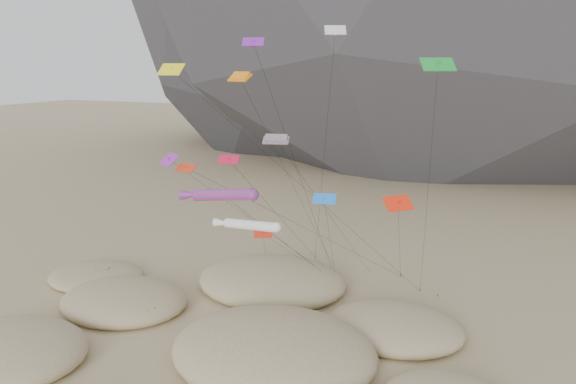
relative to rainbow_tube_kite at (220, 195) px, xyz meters
name	(u,v)px	position (x,y,z in m)	size (l,w,h in m)	color
ground	(206,374)	(1.92, -6.46, -12.81)	(500.00, 500.00, 0.00)	#CCB789
dunes	(227,337)	(1.23, -1.79, -12.04)	(49.76, 41.11, 4.53)	#CCB789
dune_grass	(225,341)	(1.53, -2.61, -11.95)	(42.03, 29.00, 1.48)	black
kite_stakes	(335,277)	(5.16, 16.51, -12.66)	(22.92, 5.90, 0.30)	#3F2D1E
rainbow_tube_kite	(220,195)	(0.00, 0.00, 0.00)	(9.87, 15.42, 13.65)	#FF1A41
white_tube_kite	(248,225)	(1.59, 1.90, -3.00)	(7.07, 17.06, 10.53)	white
orange_parafoil	(241,80)	(-0.88, 5.97, 9.37)	(5.66, 15.95, 22.94)	orange
multi_parafoil	(278,142)	(4.03, 2.96, 4.35)	(5.67, 17.64, 17.84)	#FF2B1A
delta_kites	(281,135)	(3.57, 4.77, 4.65)	(26.83, 19.45, 27.10)	yellow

